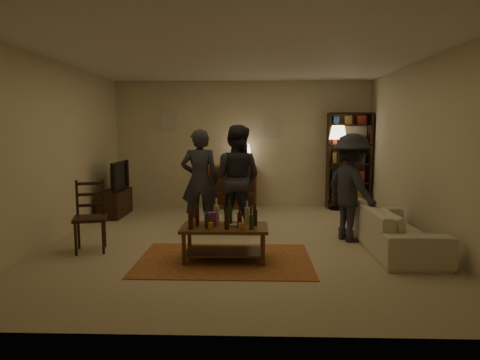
{
  "coord_description": "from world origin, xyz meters",
  "views": [
    {
      "loc": [
        0.23,
        -6.3,
        1.67
      ],
      "look_at": [
        0.03,
        0.1,
        0.91
      ],
      "focal_mm": 32.0,
      "sensor_mm": 36.0,
      "label": 1
    }
  ],
  "objects_px": {
    "dining_chair": "(90,213)",
    "dresser": "(233,186)",
    "sofa": "(394,228)",
    "person_right": "(236,179)",
    "tv_stand": "(115,196)",
    "coffee_table": "(224,230)",
    "person_left": "(200,181)",
    "bookshelf": "(349,160)",
    "person_by_sofa": "(352,188)",
    "floor_lamp": "(338,138)"
  },
  "relations": [
    {
      "from": "dining_chair",
      "to": "dresser",
      "type": "relative_size",
      "value": 0.73
    },
    {
      "from": "sofa",
      "to": "person_right",
      "type": "bearing_deg",
      "value": 65.91
    },
    {
      "from": "dining_chair",
      "to": "tv_stand",
      "type": "height_order",
      "value": "tv_stand"
    },
    {
      "from": "coffee_table",
      "to": "person_left",
      "type": "distance_m",
      "value": 1.71
    },
    {
      "from": "coffee_table",
      "to": "dining_chair",
      "type": "distance_m",
      "value": 1.93
    },
    {
      "from": "coffee_table",
      "to": "bookshelf",
      "type": "xyz_separation_m",
      "value": [
        2.39,
        3.77,
        0.64
      ]
    },
    {
      "from": "person_right",
      "to": "person_by_sofa",
      "type": "bearing_deg",
      "value": -177.46
    },
    {
      "from": "dresser",
      "to": "floor_lamp",
      "type": "xyz_separation_m",
      "value": [
        2.16,
        -0.14,
        1.01
      ]
    },
    {
      "from": "floor_lamp",
      "to": "dining_chair",
      "type": "bearing_deg",
      "value": -141.74
    },
    {
      "from": "person_right",
      "to": "sofa",
      "type": "bearing_deg",
      "value": 175.49
    },
    {
      "from": "dresser",
      "to": "dining_chair",
      "type": "bearing_deg",
      "value": -119.04
    },
    {
      "from": "sofa",
      "to": "person_left",
      "type": "relative_size",
      "value": 1.24
    },
    {
      "from": "sofa",
      "to": "dining_chair",
      "type": "bearing_deg",
      "value": 92.37
    },
    {
      "from": "coffee_table",
      "to": "person_by_sofa",
      "type": "height_order",
      "value": "person_by_sofa"
    },
    {
      "from": "coffee_table",
      "to": "dresser",
      "type": "xyz_separation_m",
      "value": [
        -0.05,
        3.7,
        0.08
      ]
    },
    {
      "from": "dresser",
      "to": "tv_stand",
      "type": "bearing_deg",
      "value": -157.93
    },
    {
      "from": "tv_stand",
      "to": "person_by_sofa",
      "type": "relative_size",
      "value": 0.66
    },
    {
      "from": "dresser",
      "to": "person_left",
      "type": "distance_m",
      "value": 2.2
    },
    {
      "from": "dining_chair",
      "to": "sofa",
      "type": "distance_m",
      "value": 4.23
    },
    {
      "from": "dining_chair",
      "to": "person_by_sofa",
      "type": "height_order",
      "value": "person_by_sofa"
    },
    {
      "from": "person_left",
      "to": "person_right",
      "type": "distance_m",
      "value": 0.59
    },
    {
      "from": "person_by_sofa",
      "to": "dining_chair",
      "type": "bearing_deg",
      "value": 76.55
    },
    {
      "from": "bookshelf",
      "to": "coffee_table",
      "type": "bearing_deg",
      "value": -122.36
    },
    {
      "from": "floor_lamp",
      "to": "person_by_sofa",
      "type": "height_order",
      "value": "floor_lamp"
    },
    {
      "from": "coffee_table",
      "to": "person_right",
      "type": "bearing_deg",
      "value": 86.61
    },
    {
      "from": "floor_lamp",
      "to": "person_left",
      "type": "xyz_separation_m",
      "value": [
        -2.61,
        -1.98,
        -0.65
      ]
    },
    {
      "from": "dresser",
      "to": "person_right",
      "type": "bearing_deg",
      "value": -86.04
    },
    {
      "from": "bookshelf",
      "to": "person_by_sofa",
      "type": "distance_m",
      "value": 2.77
    },
    {
      "from": "coffee_table",
      "to": "person_right",
      "type": "xyz_separation_m",
      "value": [
        0.09,
        1.59,
        0.47
      ]
    },
    {
      "from": "dining_chair",
      "to": "person_right",
      "type": "distance_m",
      "value": 2.32
    },
    {
      "from": "floor_lamp",
      "to": "tv_stand",
      "type": "bearing_deg",
      "value": -170.11
    },
    {
      "from": "dining_chair",
      "to": "person_left",
      "type": "bearing_deg",
      "value": 23.89
    },
    {
      "from": "bookshelf",
      "to": "person_right",
      "type": "height_order",
      "value": "bookshelf"
    },
    {
      "from": "bookshelf",
      "to": "floor_lamp",
      "type": "height_order",
      "value": "bookshelf"
    },
    {
      "from": "dresser",
      "to": "person_right",
      "type": "distance_m",
      "value": 2.15
    },
    {
      "from": "sofa",
      "to": "person_left",
      "type": "bearing_deg",
      "value": 70.81
    },
    {
      "from": "floor_lamp",
      "to": "person_right",
      "type": "xyz_separation_m",
      "value": [
        -2.01,
        -1.96,
        -0.61
      ]
    },
    {
      "from": "dining_chair",
      "to": "bookshelf",
      "type": "xyz_separation_m",
      "value": [
        4.26,
        3.35,
        0.51
      ]
    },
    {
      "from": "floor_lamp",
      "to": "person_right",
      "type": "relative_size",
      "value": 1.0
    },
    {
      "from": "dining_chair",
      "to": "bookshelf",
      "type": "height_order",
      "value": "bookshelf"
    },
    {
      "from": "person_left",
      "to": "person_right",
      "type": "relative_size",
      "value": 0.96
    },
    {
      "from": "sofa",
      "to": "dresser",
      "type": "bearing_deg",
      "value": 37.54
    },
    {
      "from": "tv_stand",
      "to": "person_left",
      "type": "height_order",
      "value": "person_left"
    },
    {
      "from": "bookshelf",
      "to": "person_left",
      "type": "distance_m",
      "value": 3.63
    },
    {
      "from": "tv_stand",
      "to": "person_right",
      "type": "bearing_deg",
      "value": -26.49
    },
    {
      "from": "person_left",
      "to": "sofa",
      "type": "bearing_deg",
      "value": 157.85
    },
    {
      "from": "dining_chair",
      "to": "person_left",
      "type": "height_order",
      "value": "person_left"
    },
    {
      "from": "bookshelf",
      "to": "sofa",
      "type": "xyz_separation_m",
      "value": [
        -0.05,
        -3.18,
        -0.73
      ]
    },
    {
      "from": "tv_stand",
      "to": "bookshelf",
      "type": "distance_m",
      "value": 4.84
    },
    {
      "from": "bookshelf",
      "to": "person_left",
      "type": "height_order",
      "value": "bookshelf"
    }
  ]
}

